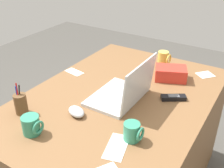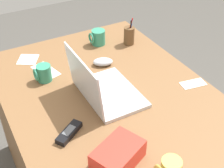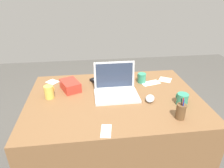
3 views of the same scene
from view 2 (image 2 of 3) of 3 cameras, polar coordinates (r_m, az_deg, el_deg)
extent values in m
cube|color=brown|center=(1.73, 0.08, -12.10)|extent=(1.36, 0.96, 0.76)
cube|color=silver|center=(1.48, -0.21, -1.66)|extent=(0.35, 0.24, 0.02)
cube|color=silver|center=(1.46, -0.94, -1.58)|extent=(0.28, 0.12, 0.00)
cube|color=silver|center=(1.50, 2.25, -0.51)|extent=(0.10, 0.05, 0.00)
cube|color=silver|center=(1.36, -5.23, 0.68)|extent=(0.34, 0.03, 0.23)
cube|color=#283347|center=(1.36, -5.04, 0.77)|extent=(0.30, 0.02, 0.20)
ellipsoid|color=silver|center=(1.68, -1.69, 4.12)|extent=(0.10, 0.12, 0.04)
cylinder|color=#338C6B|center=(1.59, -12.42, 1.99)|extent=(0.07, 0.07, 0.09)
torus|color=#338C6B|center=(1.58, -13.91, 1.67)|extent=(0.06, 0.01, 0.06)
cylinder|color=#338C6B|center=(1.87, -2.53, 8.62)|extent=(0.08, 0.08, 0.09)
torus|color=#338C6B|center=(1.85, -3.83, 8.41)|extent=(0.07, 0.01, 0.07)
cube|color=black|center=(1.29, -7.92, -8.87)|extent=(0.11, 0.14, 0.02)
cube|color=#595B60|center=(1.28, -7.97, -8.47)|extent=(0.06, 0.07, 0.00)
cylinder|color=brown|center=(1.87, 3.17, 8.89)|extent=(0.06, 0.06, 0.11)
cylinder|color=#1933B2|center=(1.86, 3.49, 9.92)|extent=(0.01, 0.01, 0.13)
cylinder|color=black|center=(1.85, 3.47, 9.85)|extent=(0.02, 0.02, 0.14)
cylinder|color=red|center=(1.86, 3.27, 10.09)|extent=(0.03, 0.03, 0.14)
cube|color=red|center=(1.16, 1.11, -13.02)|extent=(0.19, 0.22, 0.08)
cube|color=white|center=(1.68, -12.16, 2.43)|extent=(0.18, 0.12, 0.00)
cube|color=white|center=(1.60, 14.74, 0.06)|extent=(0.08, 0.13, 0.00)
cube|color=white|center=(1.80, -15.26, 4.40)|extent=(0.15, 0.14, 0.00)
camera|label=1|loc=(2.12, -36.21, 27.42)|focal=43.35mm
camera|label=3|loc=(2.10, 43.81, 25.27)|focal=32.76mm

